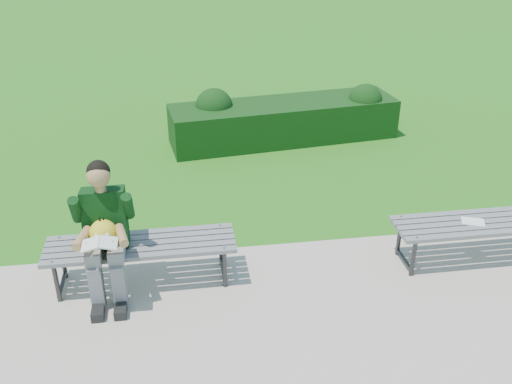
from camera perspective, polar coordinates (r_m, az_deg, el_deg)
ground at (r=6.28m, az=2.70°, el=-5.34°), size 80.00×80.00×0.00m
walkway at (r=4.94m, az=6.68°, el=-16.17°), size 30.00×3.50×0.02m
hedge at (r=8.91m, az=2.76°, el=7.34°), size 3.58×1.30×0.86m
bench_left at (r=5.58m, az=-11.43°, el=-5.49°), size 1.80×0.50×0.46m
bench_right at (r=6.26m, az=21.59°, el=-3.16°), size 1.80×0.50×0.46m
seated_boy at (r=5.38m, az=-14.94°, el=-3.55°), size 0.56×0.76×1.31m
paper_sheet at (r=6.18m, az=20.88°, el=-2.78°), size 0.26×0.23×0.01m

